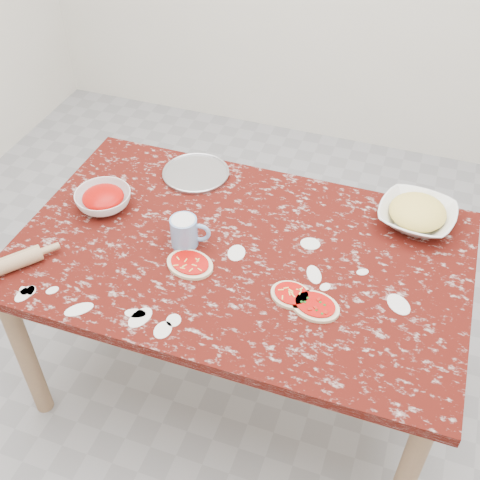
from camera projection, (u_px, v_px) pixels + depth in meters
name	position (u px, v px, depth m)	size (l,w,h in m)	color
ground	(240.00, 374.00, 2.66)	(4.00, 4.00, 0.00)	gray
worktable	(240.00, 267.00, 2.21)	(1.60, 1.00, 0.75)	#3D0C07
pizza_tray	(196.00, 174.00, 2.48)	(0.27, 0.27, 0.01)	#B2B2B7
sauce_bowl	(104.00, 200.00, 2.31)	(0.21, 0.21, 0.07)	white
cheese_bowl	(417.00, 216.00, 2.24)	(0.28, 0.28, 0.07)	white
flour_mug	(185.00, 231.00, 2.14)	(0.14, 0.10, 0.11)	#7699CA
pizza_left	(190.00, 264.00, 2.09)	(0.19, 0.17, 0.02)	beige
pizza_mid	(291.00, 295.00, 1.98)	(0.16, 0.14, 0.02)	beige
pizza_right	(315.00, 306.00, 1.95)	(0.18, 0.15, 0.02)	beige
rolling_pin	(0.00, 267.00, 2.05)	(0.06, 0.06, 0.29)	tan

